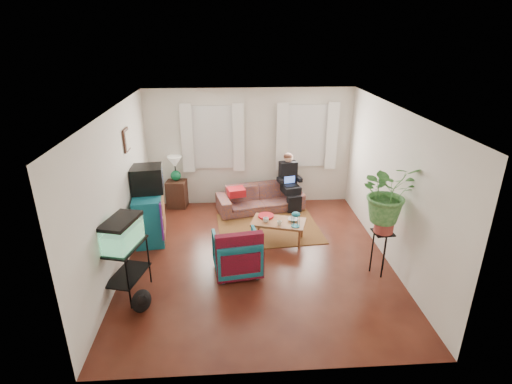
{
  "coord_description": "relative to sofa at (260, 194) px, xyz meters",
  "views": [
    {
      "loc": [
        -0.42,
        -6.02,
        3.74
      ],
      "look_at": [
        0.0,
        0.4,
        1.1
      ],
      "focal_mm": 28.0,
      "sensor_mm": 36.0,
      "label": 1
    }
  ],
  "objects": [
    {
      "name": "potted_plant",
      "position": [
        1.75,
        -2.61,
        0.92
      ],
      "size": [
        0.92,
        0.81,
        0.97
      ],
      "primitive_type": "imported",
      "rotation": [
        0.0,
        0.0,
        0.07
      ],
      "color": "#599947",
      "rests_on": "plant_stand"
    },
    {
      "name": "dresser",
      "position": [
        -2.19,
        -1.14,
        0.09
      ],
      "size": [
        0.64,
        1.08,
        0.92
      ],
      "primitive_type": "cube",
      "rotation": [
        0.0,
        0.0,
        0.13
      ],
      "color": "#105663",
      "rests_on": "floor"
    },
    {
      "name": "crt_tv",
      "position": [
        -2.18,
        -1.03,
        0.79
      ],
      "size": [
        0.62,
        0.58,
        0.49
      ],
      "primitive_type": "cube",
      "rotation": [
        0.0,
        0.0,
        0.13
      ],
      "color": "black",
      "rests_on": "dresser"
    },
    {
      "name": "plant_stand",
      "position": [
        1.75,
        -2.61,
        0.02
      ],
      "size": [
        0.34,
        0.34,
        0.76
      ],
      "primitive_type": "cube",
      "rotation": [
        0.0,
        0.0,
        0.07
      ],
      "color": "black",
      "rests_on": "floor"
    },
    {
      "name": "curtains_left",
      "position": [
        -1.0,
        0.35,
        1.18
      ],
      "size": [
        1.36,
        0.06,
        1.5
      ],
      "primitive_type": "cube",
      "color": "white",
      "rests_on": "wall_back"
    },
    {
      "name": "seated_person",
      "position": [
        0.66,
        0.15,
        0.19
      ],
      "size": [
        0.58,
        0.66,
        1.11
      ],
      "primitive_type": null,
      "rotation": [
        0.0,
        0.0,
        0.22
      ],
      "color": "black",
      "rests_on": "sofa"
    },
    {
      "name": "sofa",
      "position": [
        0.0,
        0.0,
        0.0
      ],
      "size": [
        1.98,
        1.13,
        0.73
      ],
      "primitive_type": "imported",
      "rotation": [
        0.0,
        0.0,
        0.22
      ],
      "color": "brown",
      "rests_on": "floor"
    },
    {
      "name": "armchair",
      "position": [
        -0.56,
        -2.41,
        0.01
      ],
      "size": [
        0.82,
        0.78,
        0.74
      ],
      "primitive_type": "imported",
      "rotation": [
        0.0,
        0.0,
        3.3
      ],
      "color": "navy",
      "rests_on": "floor"
    },
    {
      "name": "coffee_table",
      "position": [
        0.24,
        -1.42,
        -0.16
      ],
      "size": [
        1.09,
        0.79,
        0.41
      ],
      "primitive_type": "cube",
      "rotation": [
        0.0,
        0.0,
        -0.29
      ],
      "color": "brown",
      "rests_on": "floor"
    },
    {
      "name": "ceiling",
      "position": [
        -0.2,
        -2.05,
        2.23
      ],
      "size": [
        4.5,
        5.0,
        0.01
      ],
      "primitive_type": "cube",
      "color": "white",
      "rests_on": "wall_back"
    },
    {
      "name": "floor",
      "position": [
        -0.2,
        -2.05,
        -0.37
      ],
      "size": [
        4.5,
        5.0,
        0.01
      ],
      "primitive_type": "cube",
      "color": "#4F2B14",
      "rests_on": "ground"
    },
    {
      "name": "side_table",
      "position": [
        -1.85,
        0.32,
        -0.06
      ],
      "size": [
        0.47,
        0.47,
        0.62
      ],
      "primitive_type": "cube",
      "rotation": [
        0.0,
        0.0,
        -0.12
      ],
      "color": "#392215",
      "rests_on": "floor"
    },
    {
      "name": "aquarium",
      "position": [
        -2.2,
        -2.91,
        0.68
      ],
      "size": [
        0.53,
        0.75,
        0.44
      ],
      "primitive_type": "cube",
      "rotation": [
        0.0,
        0.0,
        -0.26
      ],
      "color": "#7FD899",
      "rests_on": "aquarium_stand"
    },
    {
      "name": "birdcage",
      "position": [
        0.52,
        -1.65,
        0.18
      ],
      "size": [
        0.2,
        0.2,
        0.28
      ],
      "primitive_type": null,
      "rotation": [
        0.0,
        0.0,
        -0.29
      ],
      "color": "#115B6B",
      "rests_on": "coffee_table"
    },
    {
      "name": "cup_b",
      "position": [
        0.23,
        -1.59,
        0.08
      ],
      "size": [
        0.11,
        0.11,
        0.08
      ],
      "primitive_type": "imported",
      "rotation": [
        0.0,
        0.0,
        -0.29
      ],
      "color": "beige",
      "rests_on": "coffee_table"
    },
    {
      "name": "cup_a",
      "position": [
        -0.0,
        -1.44,
        0.08
      ],
      "size": [
        0.14,
        0.14,
        0.09
      ],
      "primitive_type": "imported",
      "rotation": [
        0.0,
        0.0,
        -0.29
      ],
      "color": "white",
      "rests_on": "coffee_table"
    },
    {
      "name": "aquarium_stand",
      "position": [
        -2.2,
        -2.91,
        0.05
      ],
      "size": [
        0.59,
        0.82,
        0.83
      ],
      "primitive_type": "cube",
      "rotation": [
        0.0,
        0.0,
        -0.26
      ],
      "color": "black",
      "rests_on": "floor"
    },
    {
      "name": "curtains_right",
      "position": [
        1.05,
        0.35,
        1.18
      ],
      "size": [
        1.36,
        0.06,
        1.5
      ],
      "primitive_type": "cube",
      "color": "white",
      "rests_on": "wall_back"
    },
    {
      "name": "wall_left",
      "position": [
        -2.45,
        -2.05,
        0.93
      ],
      "size": [
        0.01,
        5.0,
        2.6
      ],
      "primitive_type": "cube",
      "color": "silver",
      "rests_on": "floor"
    },
    {
      "name": "window_left",
      "position": [
        -1.0,
        0.43,
        1.18
      ],
      "size": [
        1.08,
        0.04,
        1.38
      ],
      "primitive_type": "cube",
      "color": "white",
      "rests_on": "wall_back"
    },
    {
      "name": "wall_back",
      "position": [
        -0.2,
        0.45,
        0.93
      ],
      "size": [
        4.5,
        0.01,
        2.6
      ],
      "primitive_type": "cube",
      "color": "silver",
      "rests_on": "floor"
    },
    {
      "name": "bowl",
      "position": [
        0.52,
        -1.41,
        0.06
      ],
      "size": [
        0.24,
        0.24,
        0.05
      ],
      "primitive_type": "imported",
      "rotation": [
        0.0,
        0.0,
        -0.29
      ],
      "color": "white",
      "rests_on": "coffee_table"
    },
    {
      "name": "picture_frame",
      "position": [
        -2.41,
        -1.2,
        1.58
      ],
      "size": [
        0.04,
        0.32,
        0.4
      ],
      "primitive_type": "cube",
      "color": "#3D2616",
      "rests_on": "wall_left"
    },
    {
      "name": "area_rug",
      "position": [
        0.1,
        -0.93,
        -0.36
      ],
      "size": [
        2.14,
        1.78,
        0.01
      ],
      "primitive_type": "cube",
      "rotation": [
        0.0,
        0.0,
        0.09
      ],
      "color": "maroon",
      "rests_on": "floor"
    },
    {
      "name": "snack_tray",
      "position": [
        0.02,
        -1.22,
        0.06
      ],
      "size": [
        0.38,
        0.38,
        0.04
      ],
      "primitive_type": "cylinder",
      "rotation": [
        0.0,
        0.0,
        -0.29
      ],
      "color": "#B21414",
      "rests_on": "coffee_table"
    },
    {
      "name": "window_right",
      "position": [
        1.05,
        0.43,
        1.18
      ],
      "size": [
        1.08,
        0.04,
        1.38
      ],
      "primitive_type": "cube",
      "color": "white",
      "rests_on": "wall_back"
    },
    {
      "name": "serape_throw",
      "position": [
        -0.52,
        -2.7,
        0.16
      ],
      "size": [
        0.77,
        0.29,
        0.61
      ],
      "primitive_type": "cube",
      "rotation": [
        0.0,
        0.0,
        0.16
      ],
      "color": "#9E0A0A",
      "rests_on": "armchair"
    },
    {
      "name": "table_lamp",
      "position": [
        -1.85,
        0.32,
        0.51
      ],
      "size": [
        0.35,
        0.35,
        0.56
      ],
      "primitive_type": null,
      "rotation": [
        0.0,
        0.0,
        -0.12
      ],
      "color": "white",
      "rests_on": "side_table"
    },
    {
      "name": "black_cat",
      "position": [
        -1.94,
        -3.3,
        -0.19
      ],
      "size": [
        0.39,
        0.48,
        0.35
      ],
      "primitive_type": "ellipsoid",
      "rotation": [
        0.0,
        0.0,
        0.32
      ],
      "color": "black",
      "rests_on": "floor"
    },
    {
      "name": "wall_front",
      "position": [
        -0.2,
        -4.55,
        0.93
      ],
      "size": [
        4.5,
        0.01,
        2.6
      ],
      "primitive_type": "cube",
      "color": "silver",
      "rests_on": "floor"
    },
    {
      "name": "wall_right",
      "position": [
        2.05,
        -2.05,
        0.93
      ],
      "size": [
        0.01,
        5.0,
        2.6
      ],
      "primitive_type": "cube",
      "color": "silver",
      "rests_on": "floor"
    }
  ]
}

